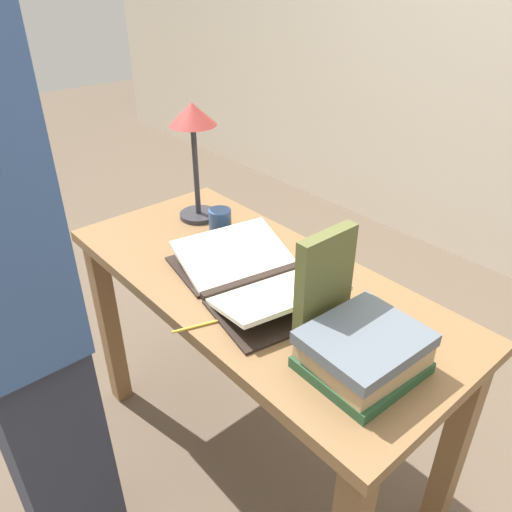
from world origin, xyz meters
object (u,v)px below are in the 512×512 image
open_book (254,277)px  reading_lamp (193,132)px  coffee_mug (220,221)px  pencil (203,324)px  book_standing_upright (324,286)px  book_stack_tall (363,352)px  person_reader (12,316)px

open_book → reading_lamp: 0.53m
coffee_mug → pencil: bearing=-42.7°
open_book → book_standing_upright: bearing=6.8°
book_stack_tall → pencil: 0.39m
book_stack_tall → reading_lamp: (-0.84, 0.17, 0.25)m
open_book → book_stack_tall: 0.41m
reading_lamp → book_standing_upright: bearing=-11.6°
reading_lamp → coffee_mug: 0.29m
coffee_mug → open_book: bearing=-20.6°
person_reader → coffee_mug: bearing=-75.7°
book_stack_tall → book_standing_upright: bearing=170.2°
open_book → book_stack_tall: (0.41, -0.04, 0.03)m
coffee_mug → book_standing_upright: bearing=-13.1°
book_standing_upright → reading_lamp: (-0.70, 0.14, 0.16)m
book_stack_tall → book_standing_upright: 0.17m
open_book → reading_lamp: bearing=175.1°
book_stack_tall → person_reader: size_ratio=0.15×
book_stack_tall → pencil: bearing=-154.0°
open_book → book_standing_upright: (0.26, -0.02, 0.11)m
open_book → coffee_mug: 0.32m
book_stack_tall → pencil: (-0.35, -0.17, -0.05)m
pencil → open_book: bearing=105.0°
coffee_mug → pencil: coffee_mug is taller
book_standing_upright → coffee_mug: 0.58m
open_book → book_stack_tall: bearing=4.8°
book_stack_tall → coffee_mug: (-0.70, 0.15, -0.01)m
book_stack_tall → book_standing_upright: (-0.14, 0.02, 0.09)m
reading_lamp → pencil: 0.67m
book_standing_upright → pencil: book_standing_upright is taller
book_standing_upright → coffee_mug: (-0.56, 0.13, -0.09)m
open_book → pencil: 0.22m
reading_lamp → person_reader: (0.32, -0.71, -0.19)m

